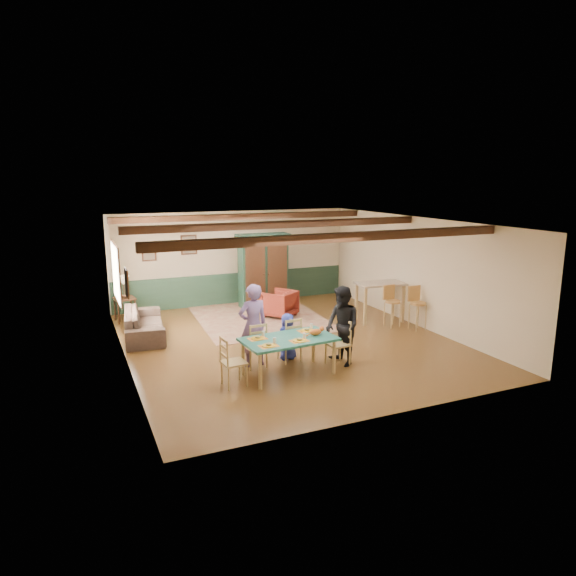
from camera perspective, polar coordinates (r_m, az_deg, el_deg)
name	(u,v)px	position (r m, az deg, el deg)	size (l,w,h in m)	color
floor	(288,342)	(11.68, 0.02, -5.97)	(8.00, 8.00, 0.00)	#543517
wall_back	(234,258)	(15.03, -6.07, 3.36)	(7.00, 0.02, 2.70)	beige
wall_left	(123,298)	(10.47, -17.84, -1.03)	(0.02, 8.00, 2.70)	beige
wall_right	(418,272)	(13.10, 14.22, 1.75)	(0.02, 8.00, 2.70)	beige
ceiling	(288,222)	(11.14, 0.02, 7.35)	(7.00, 8.00, 0.02)	silver
wainscot_back	(234,288)	(15.17, -5.97, -0.01)	(6.95, 0.03, 0.90)	#1E3728
ceiling_beam_front	(340,237)	(9.09, 5.82, 5.63)	(6.95, 0.16, 0.16)	black
ceiling_beam_mid	(281,225)	(11.51, -0.78, 7.06)	(6.95, 0.16, 0.16)	black
ceiling_beam_back	(244,217)	(13.94, -4.94, 7.91)	(6.95, 0.16, 0.16)	black
window_left	(116,273)	(12.10, -18.59, 1.61)	(0.06, 1.60, 1.30)	white
picture_left_wall	(127,283)	(9.81, -17.45, 0.52)	(0.04, 0.42, 0.52)	gray
picture_back_a	(189,245)	(14.61, -10.96, 4.74)	(0.45, 0.04, 0.55)	gray
picture_back_b	(149,252)	(14.43, -15.20, 3.84)	(0.38, 0.04, 0.48)	gray
dining_table	(289,357)	(9.68, 0.07, -7.63)	(1.72, 0.95, 0.72)	#1E6155
dining_chair_far_left	(255,344)	(10.07, -3.71, -6.28)	(0.40, 0.42, 0.91)	tan
dining_chair_far_right	(289,339)	(10.39, 0.15, -5.67)	(0.40, 0.42, 0.91)	tan
dining_chair_end_left	(234,361)	(9.21, -6.03, -8.11)	(0.40, 0.42, 0.91)	tan
dining_chair_end_right	(338,343)	(10.18, 5.56, -6.11)	(0.40, 0.42, 0.91)	tan
person_man	(253,325)	(10.03, -3.92, -4.15)	(0.60, 0.39, 1.65)	slate
person_woman	(342,326)	(10.13, 6.05, -4.23)	(0.76, 0.60, 1.57)	black
person_child	(288,337)	(10.45, -0.05, -5.42)	(0.47, 0.30, 0.96)	#27349F
cat	(316,331)	(9.70, 3.08, -4.83)	(0.34, 0.13, 0.17)	orange
place_setting_near_left	(269,343)	(9.12, -2.15, -6.16)	(0.38, 0.29, 0.11)	gold
place_setting_near_center	(299,338)	(9.39, 1.27, -5.60)	(0.38, 0.29, 0.11)	gold
place_setting_far_left	(258,336)	(9.53, -3.41, -5.35)	(0.38, 0.29, 0.11)	gold
place_setting_far_right	(307,328)	(9.99, 2.09, -4.51)	(0.38, 0.29, 0.11)	gold
area_rug	(260,318)	(13.59, -3.17, -3.33)	(3.18, 3.77, 0.01)	tan
armoire	(263,271)	(14.56, -2.78, 1.93)	(1.48, 0.59, 2.10)	black
armchair	(280,304)	(13.63, -0.95, -1.74)	(0.76, 0.79, 0.72)	#511410
sofa	(144,323)	(12.41, -15.69, -3.80)	(2.18, 0.85, 0.64)	#352721
end_table	(125,309)	(13.87, -17.64, -2.29)	(0.50, 0.50, 0.62)	black
table_lamp	(124,287)	(13.73, -17.80, 0.11)	(0.32, 0.32, 0.57)	#D3B989
counter_table	(380,302)	(13.40, 10.15, -1.53)	(1.21, 0.71, 1.01)	beige
bar_stool_left	(393,306)	(12.95, 11.54, -2.02)	(0.37, 0.40, 1.03)	tan
bar_stool_right	(418,308)	(12.82, 14.23, -2.22)	(0.38, 0.41, 1.06)	tan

